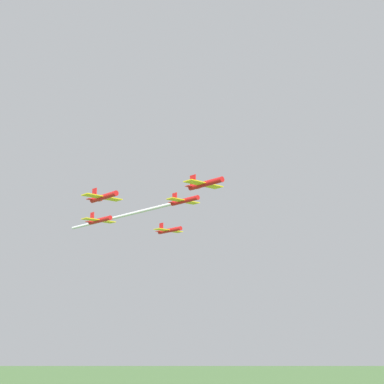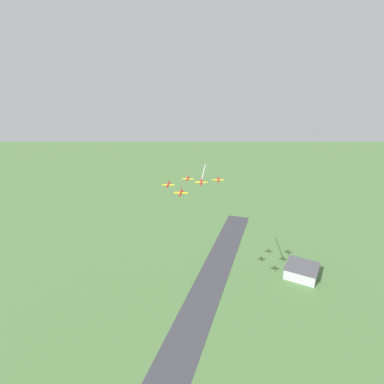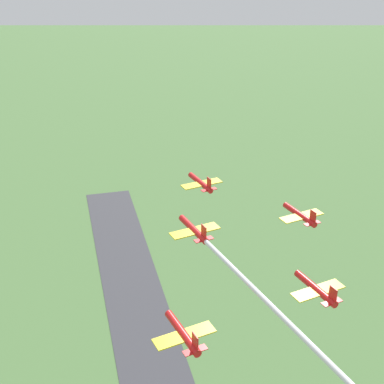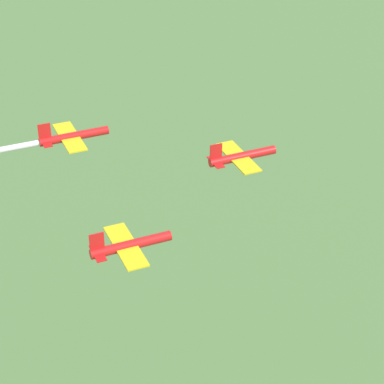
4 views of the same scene
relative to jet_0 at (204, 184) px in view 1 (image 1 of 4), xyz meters
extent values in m
cylinder|color=red|center=(0.31, 0.13, -0.04)|extent=(8.04, 4.26, 1.02)
cube|color=yellow|center=(-0.20, -0.09, -0.04)|extent=(5.14, 8.01, 0.17)
cube|color=red|center=(-2.83, -1.24, 1.23)|extent=(1.41, 0.71, 2.03)
cube|color=red|center=(-2.83, -1.24, -0.04)|extent=(2.12, 3.12, 0.11)
cylinder|color=red|center=(-19.52, 2.53, 1.23)|extent=(8.04, 4.26, 1.02)
cube|color=yellow|center=(-20.03, 2.31, 1.23)|extent=(5.14, 8.01, 0.17)
cube|color=red|center=(-22.65, 1.16, 2.50)|extent=(1.41, 0.71, 2.03)
cube|color=red|center=(-22.65, 1.16, 1.23)|extent=(2.12, 3.12, 0.11)
cylinder|color=red|center=(-11.42, -16.03, -1.06)|extent=(8.04, 4.26, 1.02)
cube|color=yellow|center=(-11.93, -16.25, -1.06)|extent=(5.14, 8.01, 0.17)
cube|color=red|center=(-14.56, -17.40, 0.21)|extent=(1.41, 0.71, 2.03)
cube|color=red|center=(-14.56, -17.40, -1.06)|extent=(2.12, 3.12, 0.11)
cylinder|color=red|center=(-39.34, 4.92, -1.97)|extent=(8.04, 4.26, 1.02)
cube|color=yellow|center=(-39.85, 4.70, -1.97)|extent=(5.14, 8.01, 0.17)
cube|color=red|center=(-42.48, 3.55, -0.70)|extent=(1.41, 0.71, 2.03)
cube|color=red|center=(-42.48, 3.55, -1.97)|extent=(2.12, 3.12, 0.11)
cylinder|color=red|center=(-31.24, -13.63, -1.92)|extent=(8.04, 4.26, 1.02)
cube|color=yellow|center=(-31.75, -13.86, -1.92)|extent=(5.14, 8.01, 0.17)
cube|color=red|center=(-34.38, -15.00, -0.65)|extent=(1.41, 0.71, 2.03)
cube|color=red|center=(-34.38, -15.00, -1.92)|extent=(2.12, 3.12, 0.11)
cylinder|color=white|center=(-43.13, -7.78, 1.23)|extent=(39.88, 17.92, 0.70)
camera|label=1|loc=(86.68, -31.09, -23.52)|focal=50.00mm
camera|label=2|loc=(133.65, 81.79, 53.58)|focal=28.00mm
camera|label=3|loc=(-90.65, 6.40, 41.64)|focal=50.00mm
camera|label=4|loc=(-4.85, -75.69, 42.37)|focal=70.00mm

